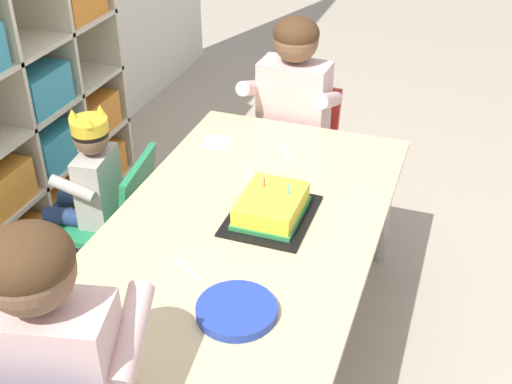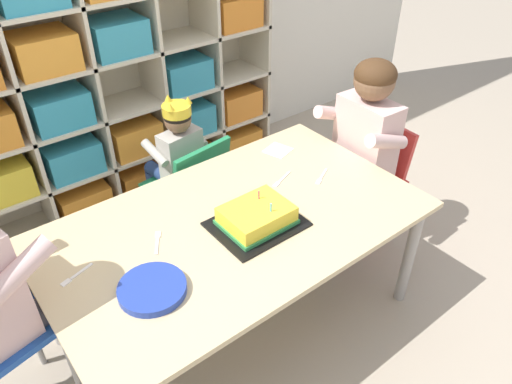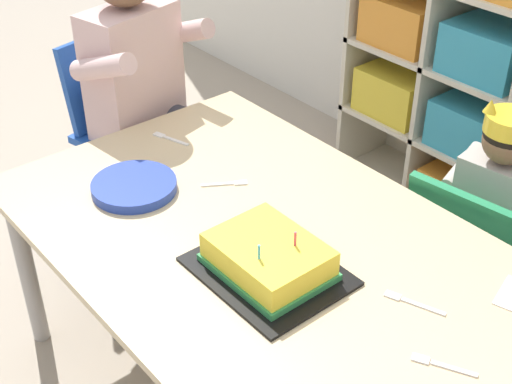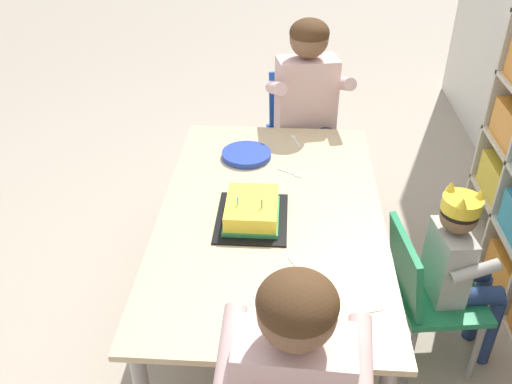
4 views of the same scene
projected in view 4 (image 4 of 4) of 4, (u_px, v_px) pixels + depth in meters
name	position (u px, v px, depth m)	size (l,w,h in m)	color
ground	(269.00, 316.00, 2.48)	(16.00, 16.00, 0.00)	tan
activity_table	(271.00, 224.00, 2.20)	(1.48, 0.87, 0.58)	#D1B789
classroom_chair_blue	(425.00, 287.00, 2.12)	(0.40, 0.38, 0.61)	#238451
child_with_crown	(459.00, 259.00, 2.05)	(0.32, 0.32, 0.81)	#B2ADA3
classroom_chair_adult_side	(302.00, 128.00, 2.98)	(0.39, 0.41, 0.78)	#1E4CA8
adult_helper_seated	(309.00, 104.00, 2.77)	(0.47, 0.45, 1.09)	beige
guest_at_table_side	(294.00, 374.00, 1.48)	(0.44, 0.42, 1.00)	beige
birthday_cake_on_tray	(252.00, 211.00, 2.11)	(0.34, 0.27, 0.12)	black
paper_plate_stack	(246.00, 155.00, 2.53)	(0.23, 0.23, 0.03)	#233DA3
paper_napkin_square	(359.00, 301.00, 1.75)	(0.11, 0.11, 0.00)	white
fork_scattered_mid_table	(292.00, 173.00, 2.41)	(0.08, 0.11, 0.00)	white
fork_at_table_front_edge	(296.00, 267.00, 1.89)	(0.13, 0.06, 0.00)	white
fork_near_cake_tray	(295.00, 141.00, 2.67)	(0.13, 0.05, 0.00)	white
fork_beside_plate_stack	(267.00, 297.00, 1.77)	(0.12, 0.07, 0.00)	white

